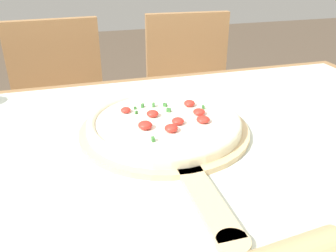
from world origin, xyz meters
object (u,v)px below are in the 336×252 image
chair_right (191,99)px  pizza (164,122)px  chair_left (63,114)px  pizza_peel (167,134)px

chair_right → pizza: bearing=-109.8°
pizza → chair_left: chair_left is taller
pizza_peel → chair_right: chair_right is taller
pizza_peel → chair_right: (0.34, 0.78, -0.27)m
pizza → chair_right: chair_right is taller
chair_left → chair_right: same height
pizza → chair_right: 0.88m
pizza_peel → pizza: (0.00, 0.02, 0.02)m
pizza_peel → chair_right: 0.89m
chair_right → chair_left: bearing=-175.9°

